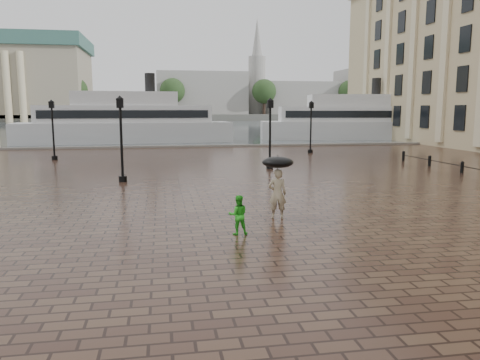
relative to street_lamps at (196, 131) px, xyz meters
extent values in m
plane|color=#362018|center=(1.50, -17.50, -2.33)|extent=(300.00, 300.00, 0.00)
plane|color=#4A555A|center=(1.50, 74.50, -2.33)|extent=(240.00, 240.00, 0.00)
cube|color=slate|center=(1.50, 14.50, -2.33)|extent=(80.00, 0.60, 0.30)
cube|color=#4C4C47|center=(1.50, 142.50, -1.33)|extent=(300.00, 60.00, 2.00)
cube|color=gray|center=(11.50, 132.50, 6.67)|extent=(30.00, 22.00, 14.00)
cube|color=gray|center=(46.50, 132.50, 5.17)|extent=(25.00, 22.00, 11.00)
cube|color=gray|center=(81.50, 132.50, 7.67)|extent=(35.00, 22.00, 16.00)
cylinder|color=gray|center=(31.50, 132.50, 9.67)|extent=(6.00, 6.00, 20.00)
cone|color=gray|center=(31.50, 132.50, 23.67)|extent=(5.00, 5.00, 18.00)
cylinder|color=#2D2119|center=(-28.50, 120.50, 1.67)|extent=(1.00, 1.00, 8.00)
sphere|color=#1D3417|center=(-28.50, 120.50, 7.17)|extent=(8.00, 8.00, 8.00)
cylinder|color=#2D2119|center=(1.50, 120.50, 1.67)|extent=(1.00, 1.00, 8.00)
sphere|color=#1D3417|center=(1.50, 120.50, 7.17)|extent=(8.00, 8.00, 8.00)
cylinder|color=#2D2119|center=(31.50, 120.50, 1.67)|extent=(1.00, 1.00, 8.00)
sphere|color=#1D3417|center=(31.50, 120.50, 7.17)|extent=(8.00, 8.00, 8.00)
cylinder|color=#2D2119|center=(61.50, 120.50, 1.67)|extent=(1.00, 1.00, 8.00)
sphere|color=#1D3417|center=(61.50, 120.50, 7.17)|extent=(8.00, 8.00, 8.00)
cylinder|color=#2D2119|center=(91.50, 120.50, 1.67)|extent=(1.00, 1.00, 8.00)
sphere|color=#1D3417|center=(91.50, 120.50, 7.17)|extent=(8.00, 8.00, 8.00)
cylinder|color=black|center=(15.50, -7.50, -2.03)|extent=(0.20, 0.20, 0.60)
sphere|color=black|center=(15.50, -7.50, -1.71)|extent=(0.22, 0.22, 0.22)
cylinder|color=black|center=(15.50, -4.00, -2.03)|extent=(0.20, 0.20, 0.60)
sphere|color=black|center=(15.50, -4.00, -1.71)|extent=(0.22, 0.22, 0.22)
cylinder|color=black|center=(15.50, -0.50, -2.03)|extent=(0.20, 0.20, 0.60)
sphere|color=black|center=(15.50, -0.50, -1.71)|extent=(0.22, 0.22, 0.22)
cylinder|color=black|center=(-4.50, -7.50, -2.18)|extent=(0.44, 0.44, 0.30)
cylinder|color=black|center=(-4.50, -7.50, -0.33)|extent=(0.14, 0.14, 4.00)
cube|color=black|center=(-4.50, -7.50, 1.82)|extent=(0.35, 0.35, 0.50)
sphere|color=beige|center=(-4.50, -7.50, 1.82)|extent=(0.28, 0.28, 0.28)
cylinder|color=black|center=(4.50, -3.50, -2.18)|extent=(0.44, 0.44, 0.30)
cylinder|color=black|center=(4.50, -3.50, -0.33)|extent=(0.14, 0.14, 4.00)
cube|color=black|center=(4.50, -3.50, 1.82)|extent=(0.35, 0.35, 0.50)
sphere|color=beige|center=(4.50, -3.50, 1.82)|extent=(0.28, 0.28, 0.28)
cylinder|color=black|center=(-10.50, 4.50, -2.18)|extent=(0.44, 0.44, 0.30)
cylinder|color=black|center=(-10.50, 4.50, -0.33)|extent=(0.14, 0.14, 4.00)
cube|color=black|center=(-10.50, 4.50, 1.82)|extent=(0.35, 0.35, 0.50)
sphere|color=beige|center=(-10.50, 4.50, 1.82)|extent=(0.28, 0.28, 0.28)
cylinder|color=black|center=(10.50, 6.50, -2.18)|extent=(0.44, 0.44, 0.30)
cylinder|color=black|center=(10.50, 6.50, -0.33)|extent=(0.14, 0.14, 4.00)
cube|color=black|center=(10.50, 6.50, 1.82)|extent=(0.35, 0.35, 0.50)
sphere|color=beige|center=(10.50, 6.50, 1.82)|extent=(0.28, 0.28, 0.28)
imported|color=tan|center=(1.59, -17.12, -1.44)|extent=(0.71, 0.52, 1.78)
imported|color=green|center=(-0.13, -19.01, -1.71)|extent=(0.62, 0.50, 1.24)
cube|color=silver|center=(-6.41, 22.38, -1.17)|extent=(24.41, 7.95, 2.30)
cube|color=silver|center=(-6.41, 22.38, 0.94)|extent=(19.56, 6.74, 1.92)
cube|color=silver|center=(-6.41, 22.38, 2.66)|extent=(11.87, 5.46, 1.53)
cylinder|color=black|center=(-3.54, 22.65, 4.39)|extent=(1.15, 1.15, 2.30)
cube|color=black|center=(-6.17, 19.85, 0.94)|extent=(18.15, 1.79, 0.86)
cube|color=black|center=(-6.64, 24.92, 0.94)|extent=(18.15, 1.79, 0.86)
cube|color=silver|center=(21.83, 24.04, -1.20)|extent=(23.99, 9.31, 2.25)
cube|color=silver|center=(21.83, 24.04, 0.86)|extent=(19.25, 7.81, 1.87)
cube|color=silver|center=(21.83, 24.04, 2.54)|extent=(11.77, 6.06, 1.50)
cylinder|color=black|center=(24.60, 23.59, 4.22)|extent=(1.12, 1.12, 2.25)
cube|color=black|center=(21.43, 21.59, 0.86)|extent=(17.56, 2.96, 0.84)
cube|color=black|center=(22.23, 26.49, 0.86)|extent=(17.56, 2.96, 0.84)
cylinder|color=black|center=(1.59, -17.12, -0.81)|extent=(0.02, 0.02, 0.95)
ellipsoid|color=black|center=(1.59, -17.12, -0.32)|extent=(1.10, 1.10, 0.39)
camera|label=1|loc=(-2.41, -32.92, 1.55)|focal=35.00mm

